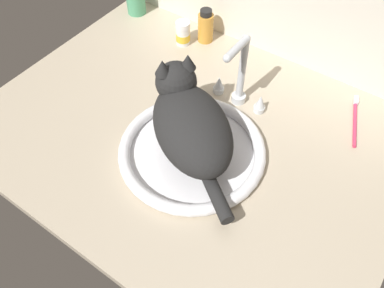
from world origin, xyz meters
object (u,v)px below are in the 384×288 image
(cat, at_px, (189,121))
(amber_bottle, at_px, (206,26))
(sink_basin, at_px, (192,151))
(toothbrush, at_px, (355,120))
(faucet, at_px, (239,79))
(pill_bottle, at_px, (183,34))

(cat, xyz_separation_m, amber_bottle, (-0.22, 0.40, -0.05))
(sink_basin, xyz_separation_m, toothbrush, (0.30, 0.34, -0.01))
(cat, relative_size, amber_bottle, 3.25)
(sink_basin, bearing_deg, cat, 144.59)
(faucet, xyz_separation_m, pill_bottle, (-0.28, 0.13, -0.05))
(sink_basin, distance_m, pill_bottle, 0.46)
(pill_bottle, xyz_separation_m, toothbrush, (0.58, -0.01, -0.03))
(faucet, bearing_deg, sink_basin, -90.00)
(sink_basin, xyz_separation_m, faucet, (-0.00, 0.22, 0.08))
(sink_basin, height_order, toothbrush, sink_basin)
(cat, distance_m, amber_bottle, 0.46)
(sink_basin, height_order, amber_bottle, amber_bottle)
(amber_bottle, bearing_deg, sink_basin, -60.42)
(sink_basin, bearing_deg, amber_bottle, 119.58)
(pill_bottle, bearing_deg, toothbrush, -1.09)
(sink_basin, distance_m, faucet, 0.23)
(pill_bottle, bearing_deg, cat, -52.21)
(faucet, xyz_separation_m, toothbrush, (0.30, 0.12, -0.08))
(faucet, distance_m, cat, 0.21)
(sink_basin, relative_size, faucet, 1.67)
(faucet, xyz_separation_m, cat, (-0.02, -0.21, 0.02))
(cat, height_order, toothbrush, cat)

